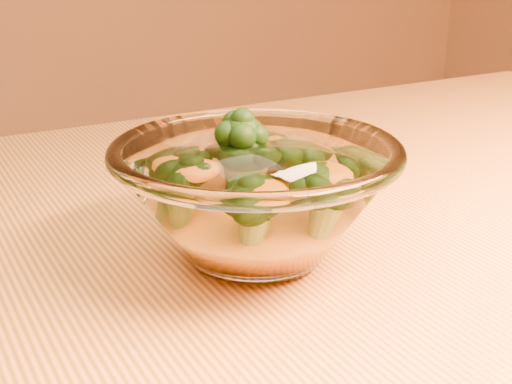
# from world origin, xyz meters

# --- Properties ---
(glass_bowl) EXTENTS (0.18, 0.18, 0.08)m
(glass_bowl) POSITION_xyz_m (-0.04, 0.02, 0.79)
(glass_bowl) COLOR white
(glass_bowl) RESTS_ON table
(cheese_sauce) EXTENTS (0.11, 0.11, 0.03)m
(cheese_sauce) POSITION_xyz_m (-0.04, 0.02, 0.78)
(cheese_sauce) COLOR orange
(cheese_sauce) RESTS_ON glass_bowl
(broccoli_heap) EXTENTS (0.12, 0.11, 0.07)m
(broccoli_heap) POSITION_xyz_m (-0.03, 0.03, 0.80)
(broccoli_heap) COLOR black
(broccoli_heap) RESTS_ON cheese_sauce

